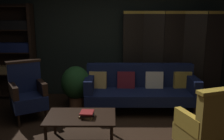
{
  "coord_description": "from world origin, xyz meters",
  "views": [
    {
      "loc": [
        0.02,
        -3.31,
        1.91
      ],
      "look_at": [
        0.0,
        0.8,
        0.95
      ],
      "focal_mm": 41.05,
      "sensor_mm": 36.0,
      "label": 1
    }
  ],
  "objects_px": {
    "book_red_leather": "(87,113)",
    "bookshelf": "(14,50)",
    "folding_screen": "(173,54)",
    "armchair_wing_left": "(27,92)",
    "book_tan_leather": "(87,116)",
    "book_black_cloth": "(87,114)",
    "coffee_table": "(81,119)",
    "velvet_couch": "(140,87)",
    "potted_plant": "(76,85)",
    "armchair_gilt_accent": "(208,128)"
  },
  "relations": [
    {
      "from": "book_red_leather",
      "to": "bookshelf",
      "type": "bearing_deg",
      "value": 130.58
    },
    {
      "from": "folding_screen",
      "to": "armchair_wing_left",
      "type": "distance_m",
      "value": 3.07
    },
    {
      "from": "folding_screen",
      "to": "book_tan_leather",
      "type": "height_order",
      "value": "folding_screen"
    },
    {
      "from": "book_black_cloth",
      "to": "book_red_leather",
      "type": "relative_size",
      "value": 0.99
    },
    {
      "from": "bookshelf",
      "to": "coffee_table",
      "type": "height_order",
      "value": "bookshelf"
    },
    {
      "from": "velvet_couch",
      "to": "armchair_wing_left",
      "type": "relative_size",
      "value": 2.04
    },
    {
      "from": "coffee_table",
      "to": "book_black_cloth",
      "type": "distance_m",
      "value": 0.14
    },
    {
      "from": "folding_screen",
      "to": "coffee_table",
      "type": "distance_m",
      "value": 2.73
    },
    {
      "from": "armchair_wing_left",
      "to": "book_red_leather",
      "type": "xyz_separation_m",
      "value": [
        1.16,
        -0.93,
        -0.0
      ]
    },
    {
      "from": "coffee_table",
      "to": "potted_plant",
      "type": "distance_m",
      "value": 1.37
    },
    {
      "from": "book_red_leather",
      "to": "coffee_table",
      "type": "bearing_deg",
      "value": 155.98
    },
    {
      "from": "bookshelf",
      "to": "armchair_wing_left",
      "type": "distance_m",
      "value": 1.46
    },
    {
      "from": "velvet_couch",
      "to": "book_black_cloth",
      "type": "height_order",
      "value": "velvet_couch"
    },
    {
      "from": "coffee_table",
      "to": "potted_plant",
      "type": "height_order",
      "value": "potted_plant"
    },
    {
      "from": "bookshelf",
      "to": "potted_plant",
      "type": "height_order",
      "value": "bookshelf"
    },
    {
      "from": "potted_plant",
      "to": "bookshelf",
      "type": "bearing_deg",
      "value": 153.71
    },
    {
      "from": "book_tan_leather",
      "to": "book_black_cloth",
      "type": "distance_m",
      "value": 0.03
    },
    {
      "from": "coffee_table",
      "to": "book_black_cloth",
      "type": "relative_size",
      "value": 5.05
    },
    {
      "from": "folding_screen",
      "to": "book_red_leather",
      "type": "bearing_deg",
      "value": -129.16
    },
    {
      "from": "coffee_table",
      "to": "armchair_gilt_accent",
      "type": "xyz_separation_m",
      "value": [
        1.65,
        -0.51,
        0.12
      ]
    },
    {
      "from": "bookshelf",
      "to": "armchair_gilt_accent",
      "type": "bearing_deg",
      "value": -37.51
    },
    {
      "from": "velvet_couch",
      "to": "potted_plant",
      "type": "xyz_separation_m",
      "value": [
        -1.26,
        0.03,
        0.04
      ]
    },
    {
      "from": "book_black_cloth",
      "to": "book_red_leather",
      "type": "bearing_deg",
      "value": 0.0
    },
    {
      "from": "armchair_wing_left",
      "to": "book_tan_leather",
      "type": "distance_m",
      "value": 1.48
    },
    {
      "from": "armchair_gilt_accent",
      "to": "armchair_wing_left",
      "type": "relative_size",
      "value": 1.0
    },
    {
      "from": "coffee_table",
      "to": "book_tan_leather",
      "type": "relative_size",
      "value": 5.23
    },
    {
      "from": "armchair_gilt_accent",
      "to": "book_tan_leather",
      "type": "bearing_deg",
      "value": 163.08
    },
    {
      "from": "book_tan_leather",
      "to": "bookshelf",
      "type": "bearing_deg",
      "value": 130.58
    },
    {
      "from": "bookshelf",
      "to": "book_tan_leather",
      "type": "relative_size",
      "value": 10.71
    },
    {
      "from": "armchair_wing_left",
      "to": "book_red_leather",
      "type": "bearing_deg",
      "value": -38.71
    },
    {
      "from": "armchair_gilt_accent",
      "to": "coffee_table",
      "type": "bearing_deg",
      "value": 162.65
    },
    {
      "from": "bookshelf",
      "to": "armchair_gilt_accent",
      "type": "relative_size",
      "value": 1.97
    },
    {
      "from": "folding_screen",
      "to": "coffee_table",
      "type": "height_order",
      "value": "folding_screen"
    },
    {
      "from": "folding_screen",
      "to": "book_black_cloth",
      "type": "bearing_deg",
      "value": -129.16
    },
    {
      "from": "armchair_gilt_accent",
      "to": "potted_plant",
      "type": "xyz_separation_m",
      "value": [
        -1.91,
        1.86,
        0.01
      ]
    },
    {
      "from": "folding_screen",
      "to": "armchair_wing_left",
      "type": "bearing_deg",
      "value": -158.43
    },
    {
      "from": "folding_screen",
      "to": "velvet_couch",
      "type": "distance_m",
      "value": 1.15
    },
    {
      "from": "bookshelf",
      "to": "armchair_wing_left",
      "type": "height_order",
      "value": "bookshelf"
    },
    {
      "from": "armchair_gilt_accent",
      "to": "velvet_couch",
      "type": "bearing_deg",
      "value": 109.45
    },
    {
      "from": "velvet_couch",
      "to": "coffee_table",
      "type": "height_order",
      "value": "velvet_couch"
    },
    {
      "from": "potted_plant",
      "to": "book_tan_leather",
      "type": "height_order",
      "value": "potted_plant"
    },
    {
      "from": "armchair_wing_left",
      "to": "book_black_cloth",
      "type": "height_order",
      "value": "armchair_wing_left"
    },
    {
      "from": "folding_screen",
      "to": "potted_plant",
      "type": "relative_size",
      "value": 2.5
    },
    {
      "from": "velvet_couch",
      "to": "book_red_leather",
      "type": "bearing_deg",
      "value": -123.64
    },
    {
      "from": "velvet_couch",
      "to": "armchair_wing_left",
      "type": "height_order",
      "value": "armchair_wing_left"
    },
    {
      "from": "armchair_gilt_accent",
      "to": "book_red_leather",
      "type": "relative_size",
      "value": 5.22
    },
    {
      "from": "coffee_table",
      "to": "book_red_leather",
      "type": "bearing_deg",
      "value": -24.02
    },
    {
      "from": "coffee_table",
      "to": "potted_plant",
      "type": "bearing_deg",
      "value": 101.01
    },
    {
      "from": "bookshelf",
      "to": "armchair_wing_left",
      "type": "xyz_separation_m",
      "value": [
        0.64,
        -1.17,
        -0.58
      ]
    },
    {
      "from": "coffee_table",
      "to": "armchair_gilt_accent",
      "type": "bearing_deg",
      "value": -17.35
    }
  ]
}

